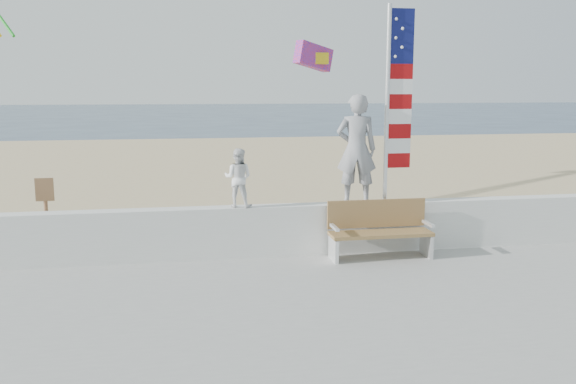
% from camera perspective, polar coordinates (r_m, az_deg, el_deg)
% --- Properties ---
extents(ground, '(220.00, 220.00, 0.00)m').
position_cam_1_polar(ground, '(9.18, 0.72, -10.27)').
color(ground, '#2A3E55').
rests_on(ground, ground).
extents(sand, '(90.00, 40.00, 0.08)m').
position_cam_1_polar(sand, '(17.82, -4.63, -0.30)').
color(sand, '#C7B184').
rests_on(sand, ground).
extents(seawall, '(30.00, 0.35, 0.90)m').
position_cam_1_polar(seawall, '(10.89, -1.22, -3.59)').
color(seawall, silver).
rests_on(seawall, boardwalk).
extents(adult, '(0.80, 0.61, 1.95)m').
position_cam_1_polar(adult, '(10.97, 6.42, 4.01)').
color(adult, gray).
rests_on(adult, seawall).
extents(child, '(0.60, 0.53, 1.03)m').
position_cam_1_polar(child, '(10.63, -4.69, 1.34)').
color(child, white).
rests_on(child, seawall).
extents(bench, '(1.80, 0.57, 1.00)m').
position_cam_1_polar(bench, '(10.86, 8.54, -3.42)').
color(bench, olive).
rests_on(bench, boardwalk).
extents(flag, '(0.50, 0.08, 3.50)m').
position_cam_1_polar(flag, '(11.13, 9.90, 8.84)').
color(flag, white).
rests_on(flag, seawall).
extents(parafoil_kite, '(1.03, 0.71, 0.70)m').
position_cam_1_polar(parafoil_kite, '(14.42, 2.49, 12.54)').
color(parafoil_kite, '#FE321C').
rests_on(parafoil_kite, ground).
extents(sign, '(0.32, 0.07, 1.46)m').
position_cam_1_polar(sign, '(11.87, -21.70, -1.62)').
color(sign, '#8C6243').
rests_on(sign, sand).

